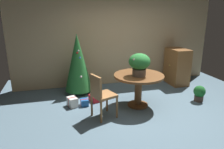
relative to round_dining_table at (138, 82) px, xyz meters
name	(u,v)px	position (x,y,z in m)	size (l,w,h in m)	color
ground_plane	(145,114)	(0.00, -0.43, -0.59)	(6.60, 6.60, 0.00)	slate
back_wall_panel	(117,40)	(0.00, 1.77, 0.71)	(6.00, 0.10, 2.60)	tan
round_dining_table	(138,82)	(0.00, 0.00, 0.00)	(1.13, 1.13, 0.76)	brown
flower_vase	(139,63)	(-0.03, -0.08, 0.45)	(0.47, 0.47, 0.50)	#665B51
wooden_chair_left	(101,94)	(-0.95, -0.34, -0.06)	(0.54, 0.53, 0.93)	#9E6B3D
holiday_tree	(78,63)	(-1.23, 1.16, 0.26)	(0.72, 0.72, 1.59)	brown
gift_box_cream	(72,102)	(-1.48, 0.36, -0.48)	(0.26, 0.31, 0.22)	silver
gift_box_red	(96,98)	(-0.88, 0.54, -0.52)	(0.36, 0.36, 0.15)	red
gift_box_blue	(84,102)	(-1.20, 0.33, -0.51)	(0.17, 0.21, 0.15)	#1E569E
wooden_cabinet	(177,66)	(1.73, 1.19, -0.05)	(0.51, 0.76, 1.07)	brown
potted_plant	(199,93)	(1.55, -0.15, -0.38)	(0.28, 0.28, 0.39)	#4C382D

